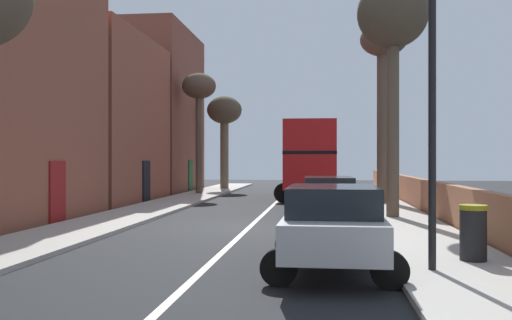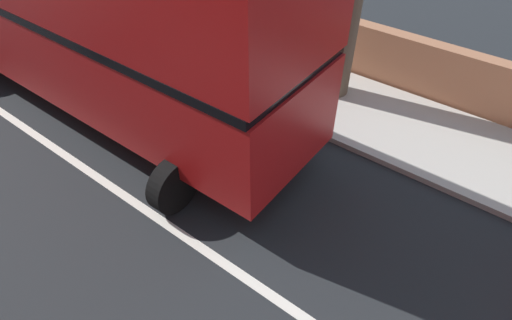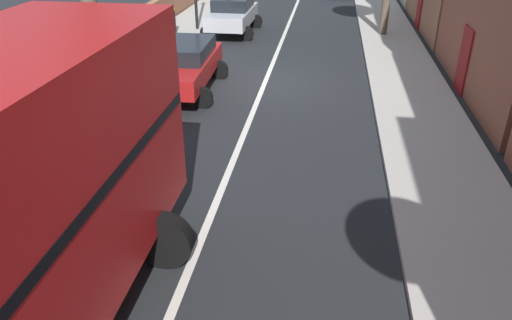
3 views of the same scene
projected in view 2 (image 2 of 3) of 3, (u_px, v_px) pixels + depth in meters
double_decker_bus at (82, 5)px, 8.08m from camera, size 3.59×10.21×4.06m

